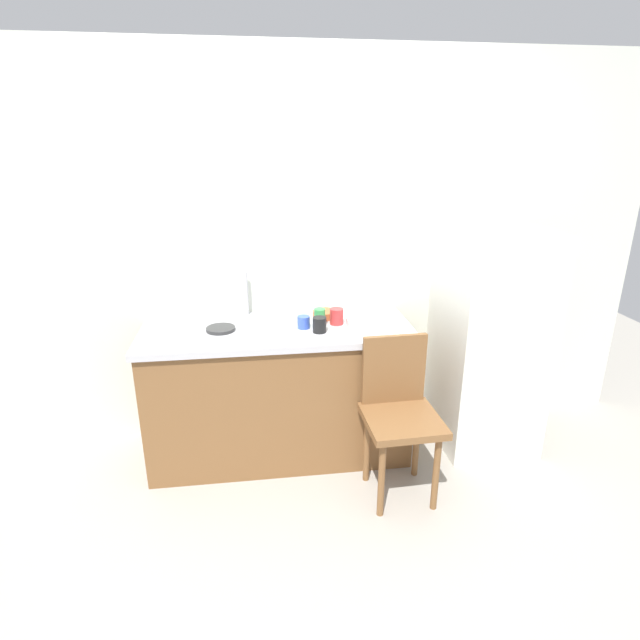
# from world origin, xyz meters

# --- Properties ---
(ground_plane) EXTENTS (8.00, 8.00, 0.00)m
(ground_plane) POSITION_xyz_m (0.00, 0.00, 0.00)
(ground_plane) COLOR #9E998E
(back_wall) EXTENTS (4.80, 0.10, 2.42)m
(back_wall) POSITION_xyz_m (0.00, 1.00, 1.21)
(back_wall) COLOR silver
(back_wall) RESTS_ON ground_plane
(cabinet_base) EXTENTS (1.56, 0.60, 0.81)m
(cabinet_base) POSITION_xyz_m (-0.06, 0.65, 0.40)
(cabinet_base) COLOR brown
(cabinet_base) RESTS_ON ground_plane
(countertop) EXTENTS (1.60, 0.64, 0.04)m
(countertop) POSITION_xyz_m (-0.06, 0.65, 0.83)
(countertop) COLOR #B7B7BC
(countertop) RESTS_ON cabinet_base
(faucet) EXTENTS (0.02, 0.02, 0.28)m
(faucet) POSITION_xyz_m (-0.23, 0.90, 0.99)
(faucet) COLOR #B7B7BC
(faucet) RESTS_ON countertop
(refrigerator) EXTENTS (0.57, 0.63, 1.40)m
(refrigerator) POSITION_xyz_m (1.27, 0.63, 0.70)
(refrigerator) COLOR silver
(refrigerator) RESTS_ON ground_plane
(chair) EXTENTS (0.41, 0.41, 0.89)m
(chair) POSITION_xyz_m (0.57, 0.19, 0.50)
(chair) COLOR brown
(chair) RESTS_ON ground_plane
(dish_tray) EXTENTS (0.28, 0.20, 0.05)m
(dish_tray) POSITION_xyz_m (0.49, 0.54, 0.87)
(dish_tray) COLOR white
(dish_tray) RESTS_ON countertop
(terracotta_bowl) EXTENTS (0.15, 0.15, 0.04)m
(terracotta_bowl) POSITION_xyz_m (0.25, 0.78, 0.87)
(terracotta_bowl) COLOR #B25B33
(terracotta_bowl) RESTS_ON countertop
(hotplate) EXTENTS (0.17, 0.17, 0.02)m
(hotplate) POSITION_xyz_m (-0.38, 0.64, 0.86)
(hotplate) COLOR #2D2D2D
(hotplate) RESTS_ON countertop
(cup_blue) EXTENTS (0.07, 0.07, 0.07)m
(cup_blue) POSITION_xyz_m (0.10, 0.61, 0.88)
(cup_blue) COLOR blue
(cup_blue) RESTS_ON countertop
(cup_black) EXTENTS (0.08, 0.08, 0.09)m
(cup_black) POSITION_xyz_m (0.18, 0.53, 0.89)
(cup_black) COLOR black
(cup_black) RESTS_ON countertop
(cup_red) EXTENTS (0.08, 0.08, 0.10)m
(cup_red) POSITION_xyz_m (0.30, 0.66, 0.89)
(cup_red) COLOR red
(cup_red) RESTS_ON countertop
(cup_green) EXTENTS (0.07, 0.07, 0.10)m
(cup_green) POSITION_xyz_m (0.20, 0.64, 0.90)
(cup_green) COLOR green
(cup_green) RESTS_ON countertop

